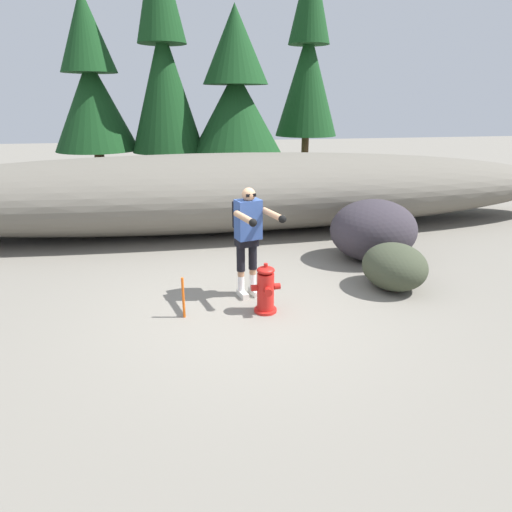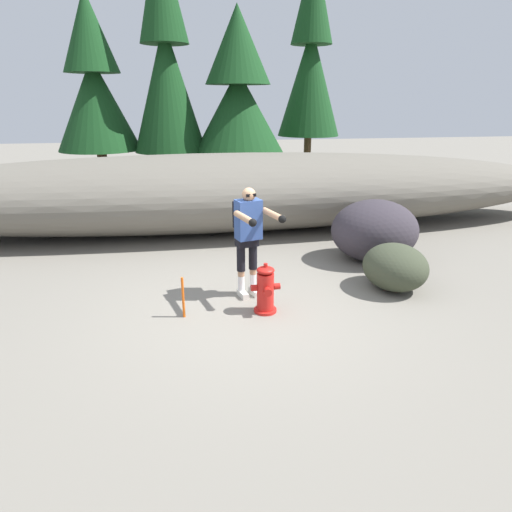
{
  "view_description": "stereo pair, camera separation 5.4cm",
  "coord_description": "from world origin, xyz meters",
  "px_view_note": "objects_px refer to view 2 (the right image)",
  "views": [
    {
      "loc": [
        -0.93,
        -5.8,
        2.9
      ],
      "look_at": [
        0.14,
        0.15,
        0.75
      ],
      "focal_mm": 31.03,
      "sensor_mm": 36.0,
      "label": 1
    },
    {
      "loc": [
        -0.87,
        -5.81,
        2.9
      ],
      "look_at": [
        0.14,
        0.15,
        0.75
      ],
      "focal_mm": 31.03,
      "sensor_mm": 36.0,
      "label": 2
    }
  ],
  "objects_px": {
    "fire_hydrant": "(265,290)",
    "boulder_mid": "(395,267)",
    "boulder_large": "(374,231)",
    "survey_stake": "(183,297)",
    "utility_worker": "(248,229)"
  },
  "relations": [
    {
      "from": "fire_hydrant",
      "to": "boulder_mid",
      "type": "distance_m",
      "value": 2.25
    },
    {
      "from": "utility_worker",
      "to": "boulder_mid",
      "type": "xyz_separation_m",
      "value": [
        2.35,
        -0.11,
        -0.71
      ]
    },
    {
      "from": "boulder_large",
      "to": "boulder_mid",
      "type": "relative_size",
      "value": 1.47
    },
    {
      "from": "survey_stake",
      "to": "boulder_mid",
      "type": "bearing_deg",
      "value": 7.48
    },
    {
      "from": "boulder_large",
      "to": "survey_stake",
      "type": "relative_size",
      "value": 2.7
    },
    {
      "from": "boulder_mid",
      "to": "utility_worker",
      "type": "bearing_deg",
      "value": 177.38
    },
    {
      "from": "fire_hydrant",
      "to": "utility_worker",
      "type": "distance_m",
      "value": 0.95
    },
    {
      "from": "boulder_large",
      "to": "boulder_mid",
      "type": "bearing_deg",
      "value": -99.51
    },
    {
      "from": "boulder_large",
      "to": "fire_hydrant",
      "type": "bearing_deg",
      "value": -143.27
    },
    {
      "from": "fire_hydrant",
      "to": "boulder_mid",
      "type": "relative_size",
      "value": 0.67
    },
    {
      "from": "boulder_mid",
      "to": "survey_stake",
      "type": "relative_size",
      "value": 1.83
    },
    {
      "from": "boulder_large",
      "to": "boulder_mid",
      "type": "xyz_separation_m",
      "value": [
        -0.23,
        -1.34,
        -0.21
      ]
    },
    {
      "from": "boulder_mid",
      "to": "survey_stake",
      "type": "distance_m",
      "value": 3.39
    },
    {
      "from": "utility_worker",
      "to": "survey_stake",
      "type": "distance_m",
      "value": 1.39
    },
    {
      "from": "fire_hydrant",
      "to": "boulder_mid",
      "type": "height_order",
      "value": "boulder_mid"
    }
  ]
}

